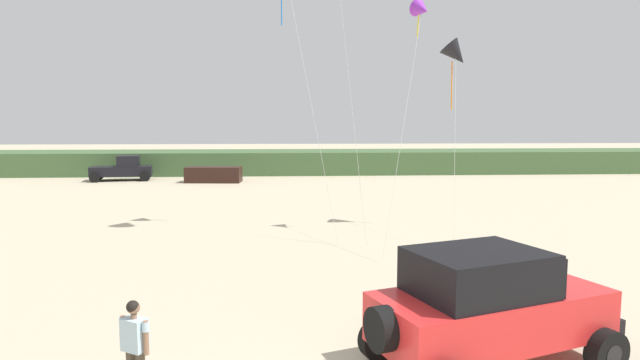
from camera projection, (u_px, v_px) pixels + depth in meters
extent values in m
cube|color=#426038|center=(333.00, 161.00, 48.80)|extent=(90.00, 7.14, 2.00)
cube|color=red|center=(492.00, 315.00, 9.64)|extent=(4.76, 3.19, 0.90)
cube|color=red|center=(559.00, 285.00, 10.24)|extent=(1.60, 1.96, 0.12)
cube|color=black|center=(478.00, 272.00, 9.42)|extent=(2.75, 2.42, 0.80)
cube|color=black|center=(529.00, 268.00, 9.88)|extent=(0.65, 1.61, 0.72)
cube|color=black|center=(581.00, 312.00, 10.55)|extent=(0.78, 1.77, 0.28)
cylinder|color=black|center=(382.00, 329.00, 8.74)|extent=(0.54, 0.83, 0.77)
cylinder|color=black|center=(522.00, 314.00, 11.33)|extent=(0.89, 0.56, 0.84)
cylinder|color=black|center=(522.00, 314.00, 11.33)|extent=(0.46, 0.43, 0.38)
cylinder|color=black|center=(607.00, 352.00, 9.44)|extent=(0.89, 0.56, 0.84)
cylinder|color=black|center=(607.00, 352.00, 9.44)|extent=(0.46, 0.43, 0.38)
cylinder|color=black|center=(381.00, 340.00, 9.98)|extent=(0.89, 0.56, 0.84)
cylinder|color=black|center=(381.00, 340.00, 9.98)|extent=(0.46, 0.43, 0.38)
cylinder|color=#4C4233|center=(131.00, 359.00, 8.66)|extent=(0.15, 0.15, 0.36)
cube|color=silver|center=(134.00, 334.00, 8.57)|extent=(0.48, 0.43, 0.54)
cylinder|color=#8C664C|center=(123.00, 332.00, 8.68)|extent=(0.09, 0.09, 0.56)
cylinder|color=silver|center=(123.00, 321.00, 8.66)|extent=(0.11, 0.11, 0.16)
cylinder|color=#8C664C|center=(146.00, 338.00, 8.45)|extent=(0.09, 0.09, 0.56)
cylinder|color=silver|center=(146.00, 327.00, 8.43)|extent=(0.11, 0.11, 0.16)
cylinder|color=#8C664C|center=(134.00, 316.00, 8.53)|extent=(0.10, 0.10, 0.08)
sphere|color=#8C664C|center=(133.00, 308.00, 8.52)|extent=(0.21, 0.21, 0.21)
sphere|color=black|center=(133.00, 307.00, 8.50)|extent=(0.21, 0.21, 0.21)
cube|color=black|center=(121.00, 171.00, 41.66)|extent=(4.86, 2.67, 0.76)
cube|color=black|center=(128.00, 161.00, 41.70)|extent=(1.89, 2.05, 0.84)
cylinder|color=black|center=(147.00, 174.00, 43.15)|extent=(0.79, 0.39, 0.76)
cylinder|color=black|center=(145.00, 176.00, 41.12)|extent=(0.79, 0.39, 0.76)
cylinder|color=black|center=(99.00, 175.00, 42.28)|extent=(0.79, 0.39, 0.76)
cylinder|color=black|center=(94.00, 178.00, 40.25)|extent=(0.79, 0.39, 0.76)
cube|color=black|center=(214.00, 175.00, 40.42)|extent=(4.32, 2.03, 1.20)
cone|color=black|center=(456.00, 54.00, 22.36)|extent=(1.45, 1.12, 1.49)
cylinder|color=orange|center=(452.00, 86.00, 22.49)|extent=(0.05, 0.12, 2.08)
cylinder|color=silver|center=(455.00, 143.00, 20.18)|extent=(1.55, 5.11, 7.44)
cylinder|color=silver|center=(310.00, 98.00, 20.70)|extent=(1.94, 3.84, 11.01)
cone|color=purple|center=(422.00, 9.00, 20.76)|extent=(1.08, 1.11, 1.14)
cylinder|color=yellow|center=(418.00, 26.00, 20.82)|extent=(0.05, 0.18, 0.89)
cylinder|color=silver|center=(404.00, 123.00, 18.88)|extent=(2.35, 4.64, 9.00)
cylinder|color=silver|center=(346.00, 52.00, 19.59)|extent=(1.39, 2.15, 14.28)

